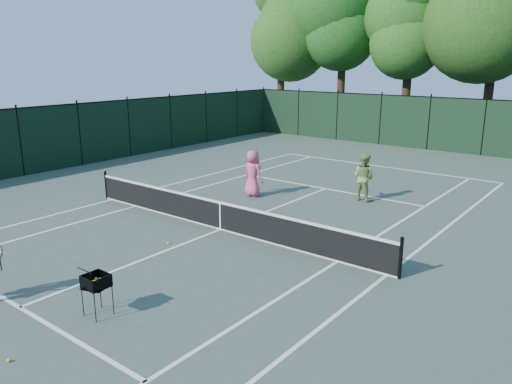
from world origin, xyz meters
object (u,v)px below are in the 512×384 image
Objects in this scene: ball_hopper at (96,281)px; loose_ball_midcourt at (168,243)px; player_pink at (253,173)px; loose_ball_near_cart at (9,360)px; player_green at (364,177)px.

ball_hopper is 13.17× the size of loose_ball_midcourt.
player_pink reaches higher than loose_ball_near_cart.
ball_hopper is 2.11m from loose_ball_near_cart.
player_pink is 9.79m from ball_hopper.
player_green reaches higher than ball_hopper.
player_green is 8.04m from loose_ball_midcourt.
player_green is 13.35m from loose_ball_near_cart.
player_pink is at bearing 91.32° from ball_hopper.
player_green reaches higher than loose_ball_near_cart.
loose_ball_midcourt is (-1.93, 3.68, -0.72)m from ball_hopper.
player_pink is at bearing 37.71° from player_green.
ball_hopper reaches higher than loose_ball_near_cart.
loose_ball_near_cart and loose_ball_midcourt have the same top height.
player_pink reaches higher than ball_hopper.
player_pink is at bearing 103.34° from loose_ball_midcourt.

